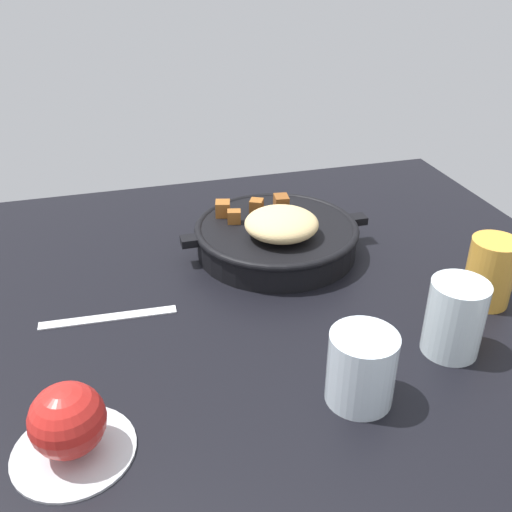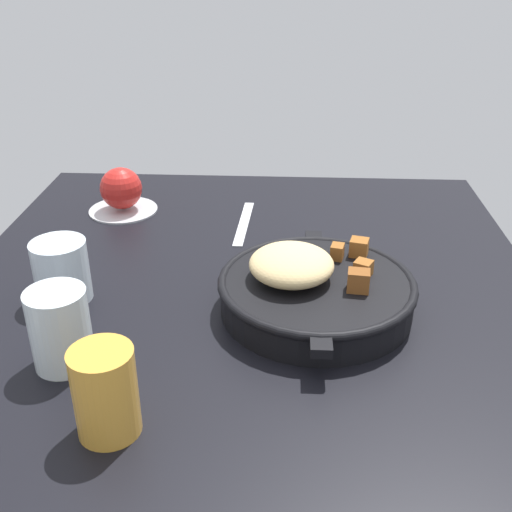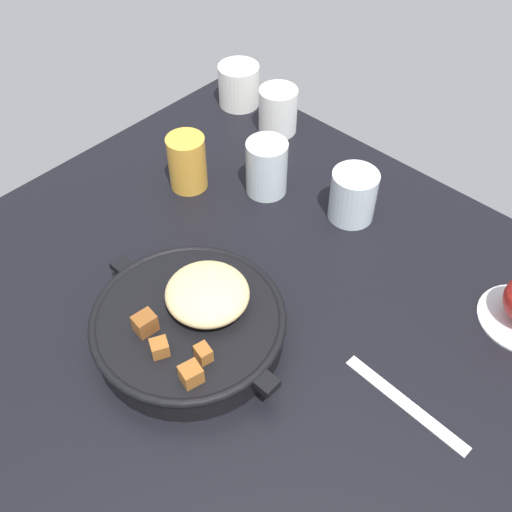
{
  "view_description": "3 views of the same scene",
  "coord_description": "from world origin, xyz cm",
  "px_view_note": "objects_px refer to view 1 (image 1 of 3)",
  "views": [
    {
      "loc": [
        21.23,
        65.54,
        43.97
      ],
      "look_at": [
        2.28,
        -2.03,
        3.99
      ],
      "focal_mm": 40.31,
      "sensor_mm": 36.0,
      "label": 1
    },
    {
      "loc": [
        -71.28,
        -5.16,
        43.28
      ],
      "look_at": [
        -3.07,
        -1.64,
        7.66
      ],
      "focal_mm": 43.4,
      "sensor_mm": 36.0,
      "label": 2
    },
    {
      "loc": [
        34.49,
        -36.79,
        65.47
      ],
      "look_at": [
        -2.96,
        3.2,
        5.98
      ],
      "focal_mm": 41.88,
      "sensor_mm": 36.0,
      "label": 3
    }
  ],
  "objects_px": {
    "butter_knife": "(109,317)",
    "water_glass_tall": "(455,318)",
    "cast_iron_skillet": "(277,235)",
    "juice_glass_amber": "(490,272)",
    "red_apple": "(67,420)",
    "water_glass_short": "(361,368)"
  },
  "relations": [
    {
      "from": "butter_knife",
      "to": "water_glass_tall",
      "type": "distance_m",
      "value": 0.43
    },
    {
      "from": "cast_iron_skillet",
      "to": "juice_glass_amber",
      "type": "height_order",
      "value": "juice_glass_amber"
    },
    {
      "from": "butter_knife",
      "to": "water_glass_tall",
      "type": "relative_size",
      "value": 1.88
    },
    {
      "from": "butter_knife",
      "to": "juice_glass_amber",
      "type": "height_order",
      "value": "juice_glass_amber"
    },
    {
      "from": "cast_iron_skillet",
      "to": "water_glass_tall",
      "type": "xyz_separation_m",
      "value": [
        -0.13,
        0.28,
        0.02
      ]
    },
    {
      "from": "juice_glass_amber",
      "to": "cast_iron_skillet",
      "type": "bearing_deg",
      "value": -41.75
    },
    {
      "from": "butter_knife",
      "to": "red_apple",
      "type": "bearing_deg",
      "value": 81.25
    },
    {
      "from": "butter_knife",
      "to": "water_glass_short",
      "type": "height_order",
      "value": "water_glass_short"
    },
    {
      "from": "butter_knife",
      "to": "juice_glass_amber",
      "type": "distance_m",
      "value": 0.5
    },
    {
      "from": "red_apple",
      "to": "water_glass_short",
      "type": "xyz_separation_m",
      "value": [
        -0.3,
        0.01,
        -0.0
      ]
    },
    {
      "from": "red_apple",
      "to": "juice_glass_amber",
      "type": "bearing_deg",
      "value": -167.55
    },
    {
      "from": "cast_iron_skillet",
      "to": "red_apple",
      "type": "bearing_deg",
      "value": 46.59
    },
    {
      "from": "water_glass_short",
      "to": "juice_glass_amber",
      "type": "relative_size",
      "value": 0.89
    },
    {
      "from": "red_apple",
      "to": "water_glass_short",
      "type": "height_order",
      "value": "water_glass_short"
    },
    {
      "from": "red_apple",
      "to": "butter_knife",
      "type": "relative_size",
      "value": 0.41
    },
    {
      "from": "juice_glass_amber",
      "to": "butter_knife",
      "type": "bearing_deg",
      "value": -11.18
    },
    {
      "from": "water_glass_short",
      "to": "juice_glass_amber",
      "type": "distance_m",
      "value": 0.27
    },
    {
      "from": "cast_iron_skillet",
      "to": "butter_knife",
      "type": "bearing_deg",
      "value": 22.39
    },
    {
      "from": "water_glass_short",
      "to": "juice_glass_amber",
      "type": "bearing_deg",
      "value": -152.78
    },
    {
      "from": "red_apple",
      "to": "juice_glass_amber",
      "type": "relative_size",
      "value": 0.78
    },
    {
      "from": "butter_knife",
      "to": "cast_iron_skillet",
      "type": "bearing_deg",
      "value": -154.85
    },
    {
      "from": "water_glass_tall",
      "to": "red_apple",
      "type": "bearing_deg",
      "value": 5.28
    }
  ]
}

